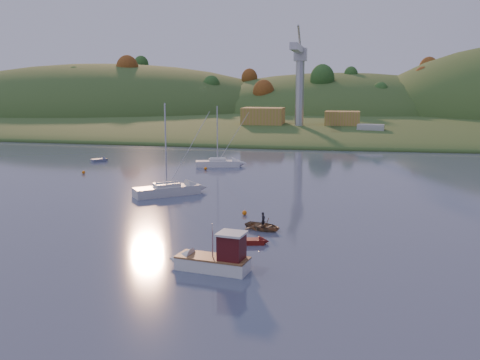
% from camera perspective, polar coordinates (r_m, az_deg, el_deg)
% --- Properties ---
extents(far_shore, '(620.00, 220.00, 1.50)m').
position_cam_1_polar(far_shore, '(251.12, 8.13, 7.06)').
color(far_shore, '#304E1F').
rests_on(far_shore, ground).
extents(shore_slope, '(640.00, 150.00, 7.00)m').
position_cam_1_polar(shore_slope, '(186.40, 6.94, 6.00)').
color(shore_slope, '#304E1F').
rests_on(shore_slope, ground).
extents(hill_left, '(170.00, 140.00, 44.00)m').
position_cam_1_polar(hill_left, '(244.23, -14.06, 6.77)').
color(hill_left, '#304E1F').
rests_on(hill_left, ground).
extents(hill_center, '(140.00, 120.00, 36.00)m').
position_cam_1_polar(hill_center, '(230.78, 10.33, 6.72)').
color(hill_center, '#304E1F').
rests_on(hill_center, ground).
extents(hillside_trees, '(280.00, 50.00, 32.00)m').
position_cam_1_polar(hillside_trees, '(206.29, 7.38, 6.40)').
color(hillside_trees, '#1B4C1E').
rests_on(hillside_trees, ground).
extents(wharf, '(42.00, 16.00, 2.40)m').
position_cam_1_polar(wharf, '(143.19, 7.58, 5.20)').
color(wharf, slate).
rests_on(wharf, ground).
extents(shed_west, '(11.00, 8.00, 4.80)m').
position_cam_1_polar(shed_west, '(145.35, 2.48, 6.77)').
color(shed_west, '#A18B35').
rests_on(shed_west, wharf).
extents(shed_east, '(9.00, 7.00, 4.00)m').
position_cam_1_polar(shed_east, '(144.63, 10.84, 6.42)').
color(shed_east, '#A18B35').
rests_on(shed_east, wharf).
extents(dock_crane, '(3.20, 28.00, 20.30)m').
position_cam_1_polar(dock_crane, '(139.32, 6.37, 11.66)').
color(dock_crane, '#B7B7BC').
rests_on(dock_crane, wharf).
extents(fishing_boat, '(6.60, 2.96, 4.06)m').
position_cam_1_polar(fishing_boat, '(40.15, -3.49, -8.32)').
color(fishing_boat, silver).
rests_on(fishing_boat, ground).
extents(sailboat_near, '(7.90, 7.07, 11.36)m').
position_cam_1_polar(sailboat_near, '(66.74, -7.81, -1.00)').
color(sailboat_near, silver).
rests_on(sailboat_near, ground).
extents(sailboat_far, '(7.55, 4.12, 10.03)m').
position_cam_1_polar(sailboat_far, '(88.95, -2.41, 1.86)').
color(sailboat_far, silver).
rests_on(sailboat_far, ground).
extents(canoe, '(4.36, 3.81, 0.75)m').
position_cam_1_polar(canoe, '(50.75, 2.49, -4.93)').
color(canoe, olive).
rests_on(canoe, ground).
extents(paddler, '(0.53, 0.63, 1.47)m').
position_cam_1_polar(paddler, '(50.66, 2.49, -4.54)').
color(paddler, black).
rests_on(paddler, ground).
extents(red_tender, '(3.27, 1.76, 1.06)m').
position_cam_1_polar(red_tender, '(46.47, 1.69, -6.57)').
color(red_tender, '#61120D').
rests_on(red_tender, ground).
extents(grey_dinghy, '(2.92, 3.19, 1.18)m').
position_cam_1_polar(grey_dinghy, '(98.33, -14.48, 2.10)').
color(grey_dinghy, slate).
rests_on(grey_dinghy, ground).
extents(work_vessel, '(15.40, 7.06, 3.82)m').
position_cam_1_polar(work_vessel, '(134.72, 13.74, 4.75)').
color(work_vessel, slate).
rests_on(work_vessel, ground).
extents(buoy_0, '(0.50, 0.50, 0.50)m').
position_cam_1_polar(buoy_0, '(56.34, 0.48, -3.52)').
color(buoy_0, orange).
rests_on(buoy_0, ground).
extents(buoy_1, '(0.50, 0.50, 0.50)m').
position_cam_1_polar(buoy_1, '(85.20, -16.35, 0.79)').
color(buoy_1, orange).
rests_on(buoy_1, ground).
extents(buoy_2, '(0.50, 0.50, 0.50)m').
position_cam_1_polar(buoy_2, '(85.69, -3.70, 1.24)').
color(buoy_2, orange).
rests_on(buoy_2, ground).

